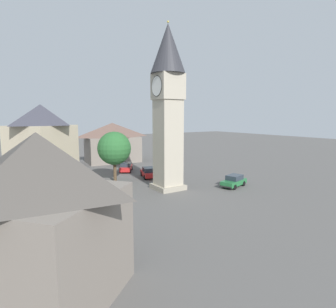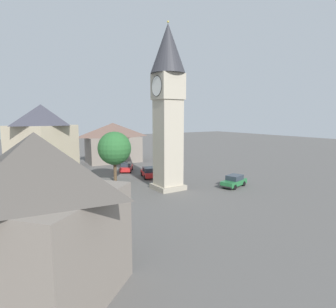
{
  "view_description": "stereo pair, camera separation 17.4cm",
  "coord_description": "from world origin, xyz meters",
  "px_view_note": "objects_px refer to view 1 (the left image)",
  "views": [
    {
      "loc": [
        28.39,
        -18.09,
        9.08
      ],
      "look_at": [
        0.0,
        0.0,
        4.46
      ],
      "focal_mm": 29.16,
      "sensor_mm": 36.0,
      "label": 1
    },
    {
      "loc": [
        28.48,
        -17.95,
        9.08
      ],
      "look_at": [
        0.0,
        0.0,
        4.46
      ],
      "focal_mm": 29.16,
      "sensor_mm": 36.0,
      "label": 2
    }
  ],
  "objects_px": {
    "building_shop_left": "(113,142)",
    "building_terrace_right": "(42,141)",
    "car_white_side": "(148,172)",
    "pedestrian": "(174,167)",
    "car_silver_kerb": "(69,195)",
    "car_blue_kerb": "(126,167)",
    "building_corner_back": "(41,216)",
    "car_red_corner": "(234,181)",
    "clock_tower": "(168,94)",
    "tree": "(114,148)"
  },
  "relations": [
    {
      "from": "tree",
      "to": "building_terrace_right",
      "type": "height_order",
      "value": "building_terrace_right"
    },
    {
      "from": "car_red_corner",
      "to": "building_corner_back",
      "type": "xyz_separation_m",
      "value": [
        10.66,
        -24.33,
        3.51
      ]
    },
    {
      "from": "car_red_corner",
      "to": "building_shop_left",
      "type": "height_order",
      "value": "building_shop_left"
    },
    {
      "from": "car_blue_kerb",
      "to": "building_terrace_right",
      "type": "distance_m",
      "value": 13.31
    },
    {
      "from": "car_blue_kerb",
      "to": "pedestrian",
      "type": "xyz_separation_m",
      "value": [
        5.7,
        5.86,
        0.25
      ]
    },
    {
      "from": "car_silver_kerb",
      "to": "building_corner_back",
      "type": "distance_m",
      "value": 16.4
    },
    {
      "from": "car_white_side",
      "to": "building_shop_left",
      "type": "distance_m",
      "value": 16.73
    },
    {
      "from": "car_silver_kerb",
      "to": "tree",
      "type": "bearing_deg",
      "value": 129.73
    },
    {
      "from": "clock_tower",
      "to": "building_shop_left",
      "type": "distance_m",
      "value": 24.86
    },
    {
      "from": "clock_tower",
      "to": "car_red_corner",
      "type": "distance_m",
      "value": 14.04
    },
    {
      "from": "building_terrace_right",
      "to": "car_silver_kerb",
      "type": "bearing_deg",
      "value": 2.0
    },
    {
      "from": "car_silver_kerb",
      "to": "building_terrace_right",
      "type": "bearing_deg",
      "value": -178.0
    },
    {
      "from": "car_red_corner",
      "to": "pedestrian",
      "type": "distance_m",
      "value": 11.24
    },
    {
      "from": "building_shop_left",
      "to": "building_corner_back",
      "type": "relative_size",
      "value": 1.13
    },
    {
      "from": "car_red_corner",
      "to": "car_white_side",
      "type": "xyz_separation_m",
      "value": [
        -10.85,
        -6.81,
        0.0
      ]
    },
    {
      "from": "building_shop_left",
      "to": "building_corner_back",
      "type": "xyz_separation_m",
      "value": [
        37.9,
        -18.29,
        0.26
      ]
    },
    {
      "from": "car_red_corner",
      "to": "tree",
      "type": "xyz_separation_m",
      "value": [
        -11.06,
        -12.03,
        3.95
      ]
    },
    {
      "from": "car_silver_kerb",
      "to": "pedestrian",
      "type": "relative_size",
      "value": 2.63
    },
    {
      "from": "building_terrace_right",
      "to": "building_shop_left",
      "type": "bearing_deg",
      "value": 122.54
    },
    {
      "from": "pedestrian",
      "to": "car_white_side",
      "type": "bearing_deg",
      "value": -87.46
    },
    {
      "from": "clock_tower",
      "to": "building_shop_left",
      "type": "relative_size",
      "value": 1.82
    },
    {
      "from": "car_red_corner",
      "to": "tree",
      "type": "relative_size",
      "value": 0.63
    },
    {
      "from": "pedestrian",
      "to": "building_corner_back",
      "type": "height_order",
      "value": "building_corner_back"
    },
    {
      "from": "pedestrian",
      "to": "car_blue_kerb",
      "type": "bearing_deg",
      "value": -134.24
    },
    {
      "from": "car_white_side",
      "to": "tree",
      "type": "bearing_deg",
      "value": -92.3
    },
    {
      "from": "car_red_corner",
      "to": "building_shop_left",
      "type": "distance_m",
      "value": 28.09
    },
    {
      "from": "clock_tower",
      "to": "car_blue_kerb",
      "type": "height_order",
      "value": "clock_tower"
    },
    {
      "from": "car_blue_kerb",
      "to": "car_white_side",
      "type": "distance_m",
      "value": 6.01
    },
    {
      "from": "clock_tower",
      "to": "car_silver_kerb",
      "type": "height_order",
      "value": "clock_tower"
    },
    {
      "from": "car_silver_kerb",
      "to": "building_corner_back",
      "type": "bearing_deg",
      "value": -16.79
    },
    {
      "from": "clock_tower",
      "to": "car_white_side",
      "type": "xyz_separation_m",
      "value": [
        -7.14,
        1.05,
        -11.04
      ]
    },
    {
      "from": "building_shop_left",
      "to": "building_terrace_right",
      "type": "bearing_deg",
      "value": -57.46
    },
    {
      "from": "car_silver_kerb",
      "to": "tree",
      "type": "height_order",
      "value": "tree"
    },
    {
      "from": "car_silver_kerb",
      "to": "building_shop_left",
      "type": "xyz_separation_m",
      "value": [
        -22.56,
        13.67,
        3.26
      ]
    },
    {
      "from": "tree",
      "to": "car_blue_kerb",
      "type": "bearing_deg",
      "value": 143.65
    },
    {
      "from": "building_shop_left",
      "to": "pedestrian",
      "type": "bearing_deg",
      "value": 14.1
    },
    {
      "from": "car_blue_kerb",
      "to": "car_silver_kerb",
      "type": "bearing_deg",
      "value": -44.49
    },
    {
      "from": "car_white_side",
      "to": "car_silver_kerb",
      "type": "bearing_deg",
      "value": -64.43
    },
    {
      "from": "car_blue_kerb",
      "to": "pedestrian",
      "type": "bearing_deg",
      "value": 45.76
    },
    {
      "from": "building_corner_back",
      "to": "car_red_corner",
      "type": "bearing_deg",
      "value": 113.66
    },
    {
      "from": "car_blue_kerb",
      "to": "tree",
      "type": "height_order",
      "value": "tree"
    },
    {
      "from": "clock_tower",
      "to": "building_corner_back",
      "type": "bearing_deg",
      "value": -48.92
    },
    {
      "from": "car_silver_kerb",
      "to": "clock_tower",
      "type": "bearing_deg",
      "value": 85.29
    },
    {
      "from": "car_silver_kerb",
      "to": "building_terrace_right",
      "type": "xyz_separation_m",
      "value": [
        -13.54,
        -0.47,
        4.76
      ]
    },
    {
      "from": "car_blue_kerb",
      "to": "car_silver_kerb",
      "type": "distance_m",
      "value": 16.94
    },
    {
      "from": "pedestrian",
      "to": "building_shop_left",
      "type": "height_order",
      "value": "building_shop_left"
    },
    {
      "from": "car_white_side",
      "to": "pedestrian",
      "type": "bearing_deg",
      "value": 92.54
    },
    {
      "from": "car_silver_kerb",
      "to": "pedestrian",
      "type": "height_order",
      "value": "pedestrian"
    },
    {
      "from": "car_white_side",
      "to": "tree",
      "type": "relative_size",
      "value": 0.63
    },
    {
      "from": "car_blue_kerb",
      "to": "clock_tower",
      "type": "bearing_deg",
      "value": -0.13
    }
  ]
}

